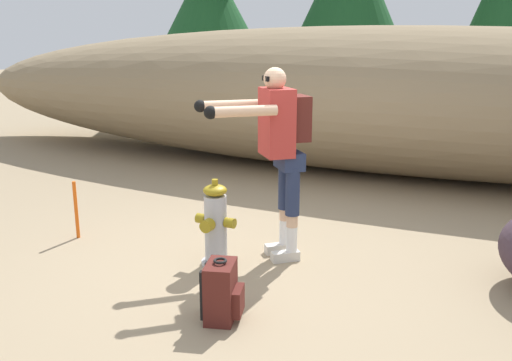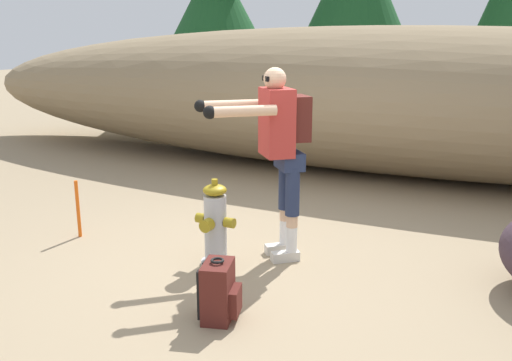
# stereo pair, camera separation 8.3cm
# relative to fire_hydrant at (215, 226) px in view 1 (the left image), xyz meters

# --- Properties ---
(ground_plane) EXTENTS (56.00, 56.00, 0.04)m
(ground_plane) POSITION_rel_fire_hydrant_xyz_m (0.30, 0.19, -0.39)
(ground_plane) COLOR #998466
(dirt_embankment) EXTENTS (15.66, 3.20, 2.18)m
(dirt_embankment) POSITION_rel_fire_hydrant_xyz_m (0.30, 4.34, 0.72)
(dirt_embankment) COLOR #897556
(dirt_embankment) RESTS_ON ground_plane
(fire_hydrant) EXTENTS (0.38, 0.33, 0.80)m
(fire_hydrant) POSITION_rel_fire_hydrant_xyz_m (0.00, 0.00, 0.00)
(fire_hydrant) COLOR #B2B2B7
(fire_hydrant) RESTS_ON ground_plane
(utility_worker) EXTENTS (0.98, 0.93, 1.76)m
(utility_worker) POSITION_rel_fire_hydrant_xyz_m (0.44, 0.39, 0.75)
(utility_worker) COLOR beige
(utility_worker) RESTS_ON ground_plane
(spare_backpack) EXTENTS (0.34, 0.34, 0.47)m
(spare_backpack) POSITION_rel_fire_hydrant_xyz_m (0.52, -0.86, -0.16)
(spare_backpack) COLOR #511E19
(spare_backpack) RESTS_ON ground_plane
(survey_stake) EXTENTS (0.04, 0.04, 0.60)m
(survey_stake) POSITION_rel_fire_hydrant_xyz_m (-1.63, 0.01, -0.07)
(survey_stake) COLOR #E55914
(survey_stake) RESTS_ON ground_plane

